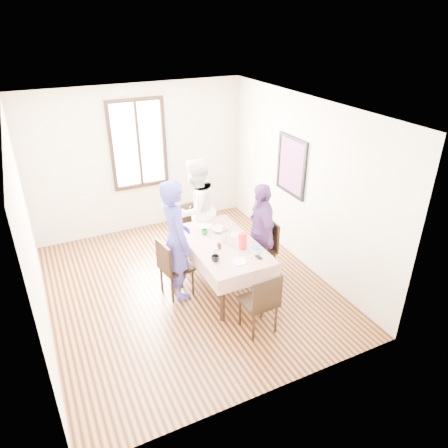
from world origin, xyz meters
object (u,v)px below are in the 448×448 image
Objects in this scene: dining_table at (223,265)px; chair_near at (258,301)px; person_left at (176,240)px; chair_right at (260,249)px; chair_far at (195,231)px; person_right at (260,231)px; person_far at (195,209)px; chair_left at (176,267)px.

dining_table is 1.07m from chair_near.
chair_right is at bearing -95.39° from person_left.
person_left is (-1.34, 0.10, 0.45)m from chair_right.
chair_far is 1.26m from person_right.
person_far reaches higher than chair_near.
dining_table is 1.71× the size of chair_far.
person_right is (0.66, 1.12, 0.33)m from chair_near.
person_far is at bearing 87.94° from chair_near.
dining_table is at bearing 87.94° from chair_near.
chair_left is 1.38m from person_right.
chair_left and chair_far have the same top height.
chair_near is at bearing -18.23° from person_right.
dining_table is 1.07m from chair_far.
person_right is at bearing 4.20° from dining_table.
person_far is at bearing 36.57° from chair_right.
chair_right is 0.33m from person_right.
chair_right is at bearing 100.90° from person_far.
chair_left is at bearing 117.19° from chair_near.
person_left is at bearing 167.59° from dining_table.
chair_right is at bearing 4.09° from dining_table.
chair_right is 1.42m from person_left.
person_right reaches higher than dining_table.
chair_far is at bearing 90.00° from dining_table.
chair_right is 1.00× the size of chair_near.
dining_table is at bearing 69.37° from chair_left.
person_right reaches higher than chair_right.
person_far is 1.20m from person_right.
dining_table is at bearing -103.67° from person_left.
person_left is at bearing -81.78° from person_right.
dining_table is 0.69m from chair_right.
person_left is 1.16× the size of person_right.
chair_near is 1.45m from person_left.
chair_far is 0.41m from person_far.
dining_table is 1.16m from person_far.
dining_table is 0.70m from chair_left.
person_right is (1.34, -0.10, 0.33)m from chair_left.
chair_left is 1.00× the size of chair_right.
person_far is (0.00, 1.05, 0.49)m from dining_table.
person_right is at bearing 117.37° from chair_far.
chair_right is 0.50× the size of person_left.
person_left reaches higher than chair_near.
chair_right and chair_near have the same top height.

